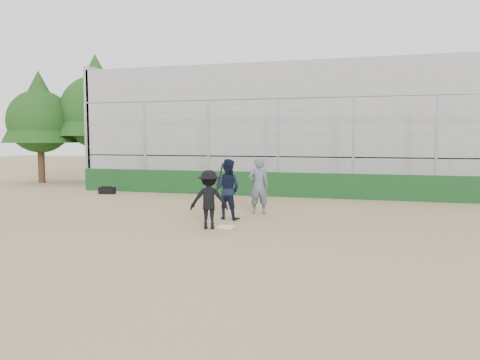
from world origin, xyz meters
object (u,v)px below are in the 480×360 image
(batter_at_plate, at_px, (209,199))
(equipment_bag, at_px, (107,191))
(umpire, at_px, (258,189))
(catcher_crouched, at_px, (228,199))

(batter_at_plate, bearing_deg, equipment_bag, 138.14)
(umpire, bearing_deg, equipment_bag, -44.54)
(umpire, distance_m, equipment_bag, 8.30)
(batter_at_plate, relative_size, catcher_crouched, 1.44)
(catcher_crouched, bearing_deg, equipment_bag, 146.07)
(catcher_crouched, bearing_deg, umpire, 63.28)
(catcher_crouched, relative_size, umpire, 0.75)
(batter_at_plate, bearing_deg, catcher_crouched, 88.68)
(batter_at_plate, relative_size, equipment_bag, 2.40)
(catcher_crouched, xyz_separation_m, umpire, (0.63, 1.24, 0.20))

